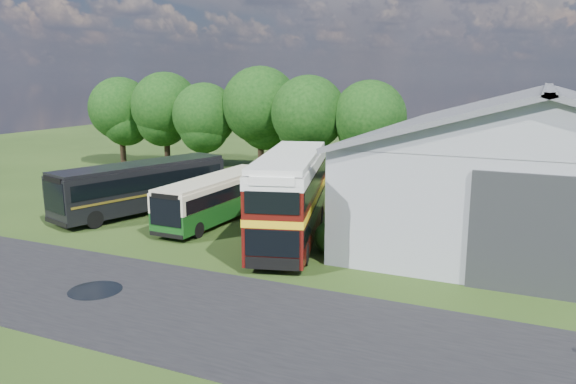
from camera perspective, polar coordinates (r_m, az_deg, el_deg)
The scene contains 16 objects.
ground at distance 26.17m, azimuth -12.03°, elevation -8.08°, with size 120.00×120.00×0.00m, color #1F3611.
asphalt_road at distance 22.26m, azimuth -10.33°, elevation -11.63°, with size 60.00×8.00×0.02m, color black.
puddle at distance 24.95m, azimuth -18.99°, elevation -9.47°, with size 2.20×2.20×0.01m, color black.
storage_shed at distance 35.95m, azimuth 24.47°, elevation 3.36°, with size 18.80×24.80×8.15m.
tree_far_left at distance 57.89m, azimuth -16.65°, elevation 8.11°, with size 6.12×6.12×8.64m.
tree_left_a at distance 55.13m, azimuth -12.35°, elevation 8.49°, with size 6.46×6.46×9.12m.
tree_left_b at distance 51.50m, azimuth -8.48°, elevation 7.73°, with size 5.78×5.78×8.16m.
tree_mid at distance 50.07m, azimuth -2.82°, elevation 8.80°, with size 6.80×6.80×9.60m.
tree_right_a at distance 47.10m, azimuth 2.10°, elevation 8.01°, with size 6.26×6.26×8.83m.
tree_right_b at distance 46.22m, azimuth 8.27°, elevation 7.52°, with size 5.98×5.98×8.45m.
shrub_front at distance 28.67m, azimuth 4.38°, elevation -6.08°, with size 1.70×1.70×1.70m, color #194714.
shrub_mid at distance 30.47m, azimuth 5.68°, elevation -5.01°, with size 1.60×1.60×1.60m, color #194714.
shrub_back at distance 32.30m, azimuth 6.83°, elevation -4.07°, with size 1.80×1.80×1.80m, color #194714.
bus_green_single at distance 34.37m, azimuth -7.25°, elevation -0.58°, with size 2.55×10.07×2.76m.
bus_maroon_double at distance 29.78m, azimuth 0.23°, elevation -0.61°, with size 5.76×11.45×4.77m.
bus_dark_single at distance 37.49m, azimuth -14.60°, elevation 0.57°, with size 6.07×12.09×3.26m.
Camera 1 is at (14.87, -19.67, 8.77)m, focal length 35.00 mm.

